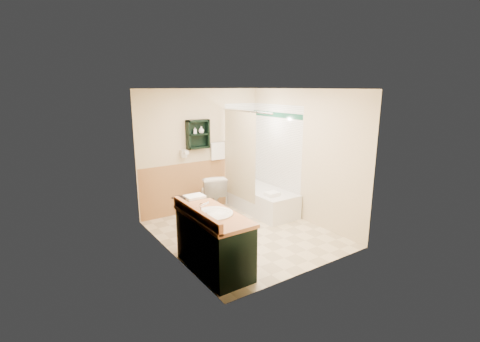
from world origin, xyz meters
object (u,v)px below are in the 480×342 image
at_px(toilet, 212,194).
at_px(soap_bottle_b, 201,130).
at_px(wall_shelf, 198,134).
at_px(hair_dryer, 184,154).
at_px(vanity, 214,242).
at_px(soap_bottle_a, 195,132).
at_px(bathtub, 262,200).
at_px(vanity_book, 176,193).

xyz_separation_m(toilet, soap_bottle_b, (-0.06, 0.25, 1.22)).
distance_m(wall_shelf, toilet, 1.19).
bearing_deg(hair_dryer, vanity, -105.37).
xyz_separation_m(hair_dryer, toilet, (0.43, -0.28, -0.81)).
relative_size(hair_dryer, soap_bottle_a, 1.96).
bearing_deg(soap_bottle_a, hair_dryer, 172.83).
height_order(hair_dryer, soap_bottle_b, soap_bottle_b).
bearing_deg(bathtub, soap_bottle_a, 146.84).
xyz_separation_m(vanity, toilet, (1.03, 1.89, -0.01)).
relative_size(wall_shelf, hair_dryer, 2.29).
distance_m(wall_shelf, bathtub, 1.82).
bearing_deg(hair_dryer, toilet, -32.49).
xyz_separation_m(wall_shelf, soap_bottle_b, (0.07, -0.01, 0.07)).
bearing_deg(wall_shelf, vanity, -112.70).
height_order(hair_dryer, bathtub, hair_dryer).
xyz_separation_m(hair_dryer, soap_bottle_a, (0.24, -0.03, 0.39)).
bearing_deg(wall_shelf, soap_bottle_a, -175.35).
distance_m(toilet, soap_bottle_b, 1.25).
xyz_separation_m(wall_shelf, vanity, (-0.89, -2.14, -1.15)).
bearing_deg(vanity_book, wall_shelf, 24.53).
height_order(vanity, soap_bottle_b, soap_bottle_b).
distance_m(wall_shelf, hair_dryer, 0.46).
xyz_separation_m(wall_shelf, toilet, (0.13, -0.25, -1.16)).
bearing_deg(soap_bottle_a, vanity_book, -127.06).
distance_m(hair_dryer, toilet, 0.96).
height_order(hair_dryer, vanity, hair_dryer).
distance_m(bathtub, toilet, 1.02).
height_order(toilet, soap_bottle_b, soap_bottle_b).
relative_size(vanity, toilet, 1.57).
bearing_deg(soap_bottle_a, soap_bottle_b, 0.00).
relative_size(wall_shelf, toilet, 0.69).
bearing_deg(vanity, soap_bottle_a, 68.67).
bearing_deg(hair_dryer, wall_shelf, -4.76).
xyz_separation_m(hair_dryer, bathtub, (1.33, -0.74, -0.97)).
bearing_deg(wall_shelf, soap_bottle_b, -4.06).
xyz_separation_m(vanity, bathtub, (1.92, 1.42, -0.17)).
xyz_separation_m(vanity_book, soap_bottle_a, (1.00, 1.32, 0.69)).
height_order(wall_shelf, vanity_book, wall_shelf).
height_order(soap_bottle_a, soap_bottle_b, soap_bottle_b).
distance_m(bathtub, vanity_book, 2.27).
bearing_deg(soap_bottle_b, soap_bottle_a, 180.00).
distance_m(bathtub, soap_bottle_a, 1.88).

